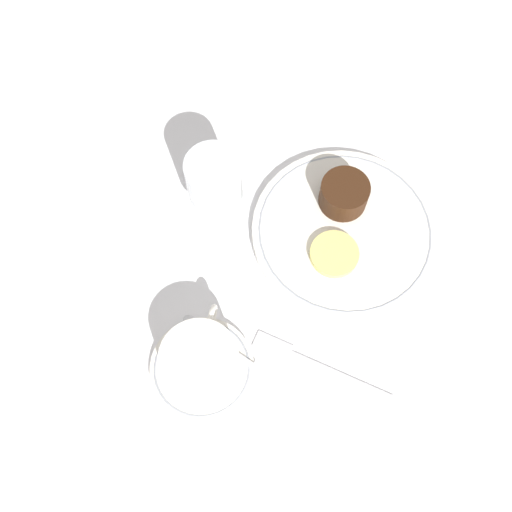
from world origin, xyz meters
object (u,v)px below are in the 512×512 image
at_px(dinner_plate, 344,232).
at_px(coffee_cup, 200,362).
at_px(dessert_cake, 344,194).
at_px(wine_glass, 215,181).
at_px(fork, 307,360).

height_order(dinner_plate, coffee_cup, coffee_cup).
height_order(dinner_plate, dessert_cake, dessert_cake).
bearing_deg(dinner_plate, wine_glass, 89.94).
distance_m(coffee_cup, wine_glass, 0.23).
xyz_separation_m(wine_glass, dessert_cake, (0.04, -0.17, -0.04)).
height_order(coffee_cup, dessert_cake, coffee_cup).
relative_size(coffee_cup, dessert_cake, 1.83).
bearing_deg(fork, dinner_plate, -4.88).
bearing_deg(wine_glass, fork, -138.71).
bearing_deg(dinner_plate, fork, 175.12).
height_order(wine_glass, dessert_cake, wine_glass).
distance_m(coffee_cup, fork, 0.14).
xyz_separation_m(dinner_plate, wine_glass, (0.00, 0.18, 0.07)).
bearing_deg(fork, dessert_cake, -1.21).
bearing_deg(dinner_plate, coffee_cup, 147.66).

